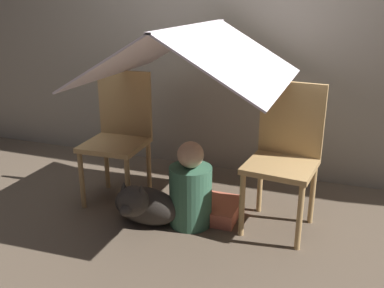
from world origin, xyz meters
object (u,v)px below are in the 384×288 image
dog (143,204)px  chair_left (119,132)px  person_front (191,190)px  chair_right (285,151)px

dog → chair_left: bearing=134.4°
dog → person_front: bearing=28.6°
chair_left → chair_right: bearing=-2.5°
person_front → dog: 0.33m
chair_right → dog: size_ratio=2.03×
chair_left → person_front: size_ratio=1.62×
chair_right → chair_left: bearing=-173.8°
chair_right → person_front: bearing=-152.7°
chair_left → dog: 0.63m
chair_left → person_front: chair_left is taller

